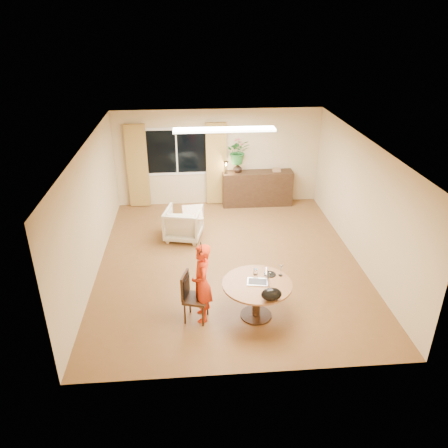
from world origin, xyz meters
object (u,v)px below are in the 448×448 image
dining_table (257,290)px  armchair (184,223)px  sideboard (257,188)px  child (202,283)px  dining_chair (196,298)px

dining_table → armchair: bearing=112.4°
dining_table → armchair: armchair is taller
armchair → sideboard: sideboard is taller
sideboard → dining_table: bearing=-98.8°
armchair → sideboard: 2.74m
dining_table → child: 0.96m
child → armchair: 3.07m
dining_chair → armchair: bearing=111.0°
child → dining_table: bearing=83.8°
child → armchair: bearing=-178.1°
child → armchair: size_ratio=1.72×
dining_chair → sideboard: 5.24m
dining_table → child: bearing=178.0°
armchair → dining_table: bearing=125.2°
dining_table → dining_chair: 1.05m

